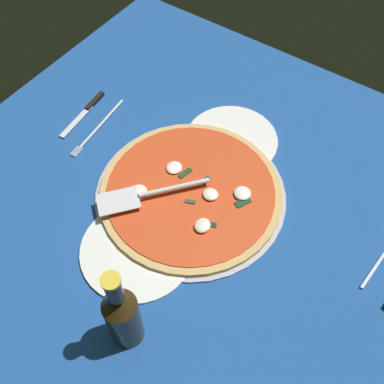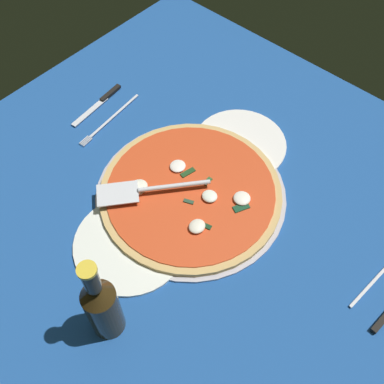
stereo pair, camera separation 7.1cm
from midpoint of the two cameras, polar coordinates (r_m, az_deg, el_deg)
name	(u,v)px [view 2 (the right image)]	position (r cm, az deg, el deg)	size (l,w,h in cm)	color
ground_plane	(187,201)	(103.09, 1.34, -1.18)	(112.20, 112.20, 0.80)	#1E4C92
checker_pattern	(187,200)	(102.72, 1.34, -1.04)	(112.20, 112.20, 0.10)	white
pizza_pan	(192,196)	(102.76, 1.98, -0.55)	(41.83, 41.83, 0.85)	#B4AFBA
dinner_plate_left	(130,244)	(96.81, -5.44, -6.40)	(23.31, 23.31, 1.00)	white
dinner_plate_right	(240,144)	(112.67, 7.65, 5.71)	(22.02, 22.02, 1.00)	white
pizza	(192,193)	(101.79, 1.99, -0.21)	(39.82, 39.82, 2.60)	tan
pizza_server	(146,190)	(99.72, -3.54, 0.19)	(20.83, 18.16, 1.00)	silver
place_setting_far	(106,111)	(120.73, -8.78, 9.67)	(21.49, 15.01, 1.40)	white
beer_bottle	(102,306)	(82.13, -8.44, -13.66)	(5.99, 5.99, 23.51)	#322410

